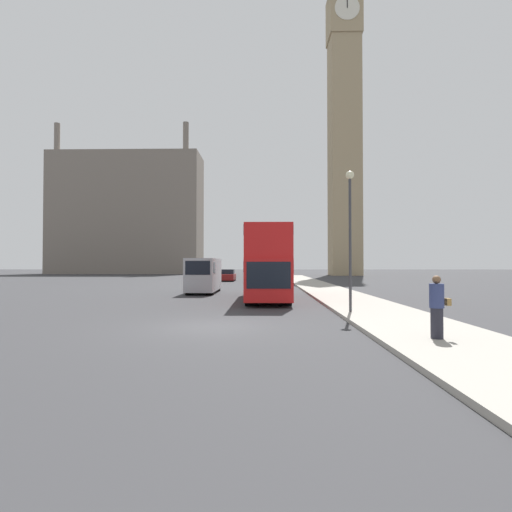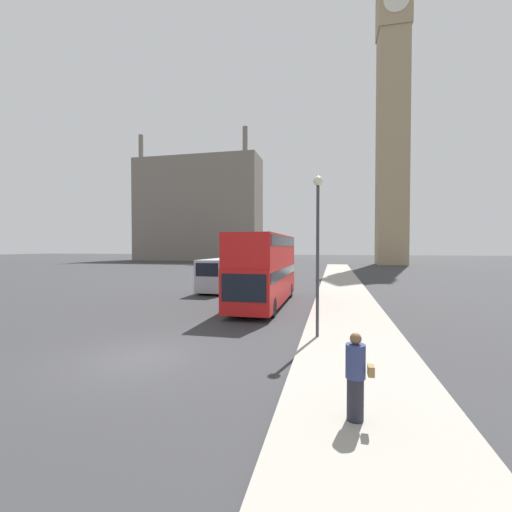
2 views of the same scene
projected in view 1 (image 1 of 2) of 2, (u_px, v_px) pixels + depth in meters
ground_plane at (212, 327)px, 14.01m from camera, size 300.00×300.00×0.00m
sidewalk_strip at (410, 325)px, 13.87m from camera, size 3.83×120.00×0.15m
clock_tower at (344, 100)px, 78.47m from camera, size 6.24×6.41×67.21m
building_block_distant at (128, 214)px, 92.43m from camera, size 33.84×10.45×33.54m
red_double_decker_bus at (268, 261)px, 24.76m from camera, size 2.52×10.18×4.31m
white_van at (204, 275)px, 30.33m from camera, size 2.06×5.87×2.62m
pedestrian at (437, 307)px, 11.02m from camera, size 0.55×0.39×1.74m
street_lamp at (350, 220)px, 17.37m from camera, size 0.36×0.36×6.13m
parked_sedan at (228, 276)px, 51.55m from camera, size 1.89×4.57×1.52m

